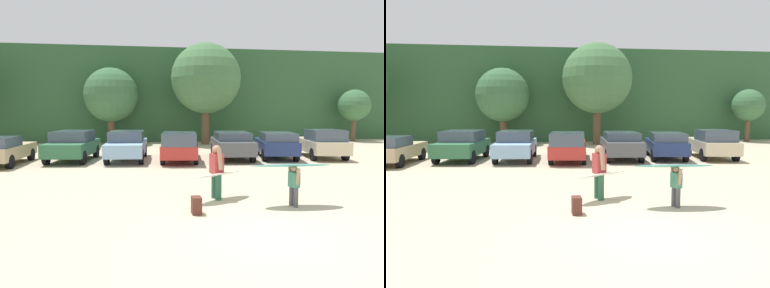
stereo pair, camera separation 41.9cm
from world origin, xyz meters
TOP-DOWN VIEW (x-y plane):
  - ground_plane at (0.00, 0.00)m, footprint 120.00×120.00m
  - hillside_ridge at (0.00, 28.65)m, footprint 108.00×12.00m
  - tree_far_left at (-4.49, 21.21)m, footprint 4.04×4.04m
  - tree_right at (2.52, 20.04)m, footprint 5.21×5.21m
  - tree_ridge_back at (15.21, 20.85)m, footprint 2.58×2.58m
  - parked_car_tan at (-9.08, 11.57)m, footprint 2.07×4.20m
  - parked_car_forest_green at (-5.98, 12.53)m, footprint 2.49×4.31m
  - parked_car_sky_blue at (-3.21, 12.26)m, footprint 2.23×4.63m
  - parked_car_red at (-0.54, 11.50)m, footprint 2.41×4.94m
  - parked_car_dark_gray at (2.34, 11.92)m, footprint 2.34×4.47m
  - parked_car_navy at (4.79, 11.75)m, footprint 2.56×4.27m
  - parked_car_champagne at (7.34, 11.59)m, footprint 2.50×4.50m
  - person_adult at (-0.46, 3.42)m, footprint 0.38×0.72m
  - person_child at (1.47, 2.27)m, footprint 0.27×0.50m
  - surfboard_white at (-0.43, 3.34)m, footprint 1.93×1.42m
  - surfboard_teal at (1.40, 2.32)m, footprint 2.25×0.76m
  - backpack_dropped at (-1.32, 1.96)m, footprint 0.24×0.34m

SIDE VIEW (x-z plane):
  - ground_plane at x=0.00m, z-range 0.00..0.00m
  - backpack_dropped at x=-1.32m, z-range 0.00..0.45m
  - person_child at x=1.47m, z-range 0.07..1.21m
  - parked_car_tan at x=-9.08m, z-range 0.04..1.42m
  - surfboard_white at x=-0.43m, z-range 0.64..0.87m
  - parked_car_navy at x=4.79m, z-range 0.06..1.50m
  - parked_car_red at x=-0.54m, z-range 0.03..1.56m
  - parked_car_dark_gray at x=2.34m, z-range 0.07..1.53m
  - parked_car_champagne at x=7.34m, z-range 0.02..1.60m
  - parked_car_sky_blue at x=-3.21m, z-range 0.05..1.59m
  - parked_car_forest_green at x=-5.98m, z-range 0.05..1.61m
  - person_adult at x=-0.46m, z-range 0.10..1.73m
  - surfboard_teal at x=1.40m, z-range 1.04..1.23m
  - tree_ridge_back at x=15.21m, z-range 0.81..5.08m
  - tree_far_left at x=-4.49m, z-range 0.83..6.59m
  - hillside_ridge at x=0.00m, z-range 0.00..7.59m
  - tree_right at x=2.52m, z-range 1.15..8.71m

